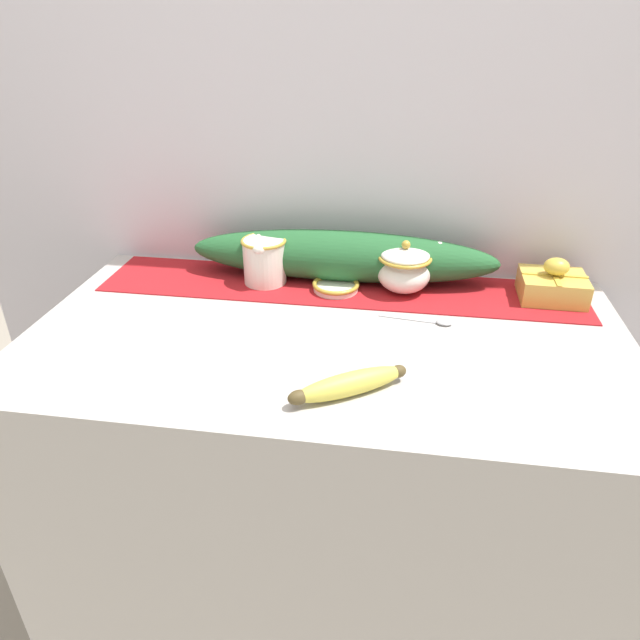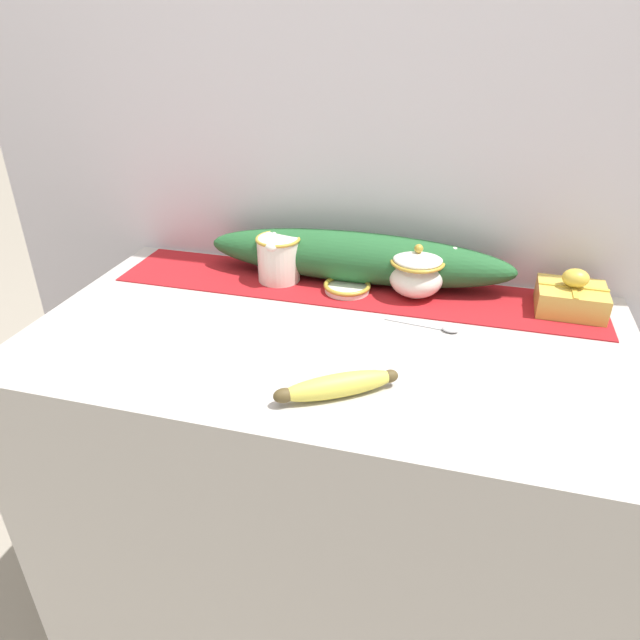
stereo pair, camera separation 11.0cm
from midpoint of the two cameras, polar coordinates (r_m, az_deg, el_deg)
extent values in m
plane|color=gray|center=(1.80, -1.49, -27.56)|extent=(12.00, 12.00, 0.00)
cube|color=#B7B2AD|center=(1.44, -1.73, -17.37)|extent=(1.22, 0.67, 0.92)
cube|color=silver|center=(1.38, 0.50, 16.25)|extent=(2.02, 0.04, 2.40)
cube|color=#A8191E|center=(1.35, -0.38, 3.26)|extent=(1.13, 0.21, 0.00)
cylinder|color=white|center=(1.36, -7.89, 5.80)|extent=(0.10, 0.10, 0.11)
torus|color=#B79333|center=(1.34, -8.04, 7.79)|extent=(0.11, 0.11, 0.01)
torus|color=white|center=(1.41, -7.24, 7.09)|extent=(0.05, 0.01, 0.05)
ellipsoid|color=white|center=(1.30, -8.58, 6.94)|extent=(0.03, 0.02, 0.02)
ellipsoid|color=white|center=(1.32, 6.02, 4.54)|extent=(0.12, 0.12, 0.08)
torus|color=#B79333|center=(1.30, 6.11, 6.16)|extent=(0.12, 0.12, 0.01)
ellipsoid|color=white|center=(1.30, 6.12, 6.42)|extent=(0.11, 0.11, 0.03)
sphere|color=#B79333|center=(1.29, 6.18, 7.44)|extent=(0.02, 0.02, 0.02)
cylinder|color=white|center=(1.33, -0.79, 3.16)|extent=(0.10, 0.10, 0.01)
torus|color=#B79333|center=(1.32, -0.79, 3.55)|extent=(0.11, 0.11, 0.01)
ellipsoid|color=#DBCC4C|center=(0.97, -0.23, -6.52)|extent=(0.20, 0.15, 0.04)
ellipsoid|color=brown|center=(0.94, -5.56, -7.82)|extent=(0.05, 0.04, 0.02)
ellipsoid|color=brown|center=(1.00, 4.74, -5.24)|extent=(0.04, 0.03, 0.02)
cube|color=#B7B7BC|center=(1.21, 6.14, 0.01)|extent=(0.12, 0.02, 0.00)
ellipsoid|color=#B7B7BC|center=(1.20, 9.79, -0.31)|extent=(0.04, 0.03, 0.01)
cube|color=gold|center=(1.36, 20.10, 3.07)|extent=(0.14, 0.12, 0.06)
cube|color=gold|center=(1.35, 20.30, 4.18)|extent=(0.14, 0.01, 0.00)
cube|color=gold|center=(1.35, 20.30, 4.18)|extent=(0.01, 0.12, 0.00)
ellipsoid|color=gold|center=(1.34, 20.45, 4.98)|extent=(0.06, 0.05, 0.04)
ellipsoid|color=#235B2D|center=(1.36, -0.09, 6.38)|extent=(0.74, 0.13, 0.12)
sphere|color=silver|center=(1.39, -8.22, 7.33)|extent=(0.06, 0.06, 0.06)
sphere|color=silver|center=(1.35, -0.14, 6.98)|extent=(0.07, 0.07, 0.07)
sphere|color=silver|center=(1.34, 9.35, 6.48)|extent=(0.06, 0.06, 0.06)
camera|label=1|loc=(0.06, -92.86, -1.56)|focal=32.00mm
camera|label=2|loc=(0.06, 87.14, 1.56)|focal=32.00mm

